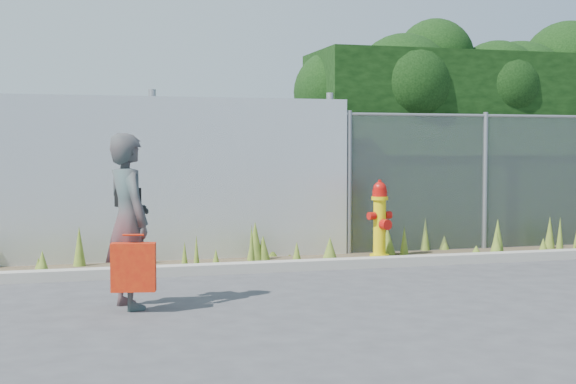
% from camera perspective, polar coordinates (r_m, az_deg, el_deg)
% --- Properties ---
extents(ground, '(80.00, 80.00, 0.00)m').
position_cam_1_polar(ground, '(8.35, 4.62, -7.36)').
color(ground, '#3D3D40').
rests_on(ground, ground).
extents(curb, '(16.00, 0.22, 0.12)m').
position_cam_1_polar(curb, '(10.02, 1.04, -5.23)').
color(curb, '#9B968C').
rests_on(curb, ground).
extents(weed_strip, '(16.00, 1.34, 0.54)m').
position_cam_1_polar(weed_strip, '(10.72, 0.52, -4.23)').
color(weed_strip, '#463928').
rests_on(weed_strip, ground).
extents(corrugated_fence, '(8.50, 0.21, 2.30)m').
position_cam_1_polar(corrugated_fence, '(10.72, -17.77, 0.77)').
color(corrugated_fence, silver).
rests_on(corrugated_fence, ground).
extents(chainlink_fence, '(6.50, 0.07, 2.05)m').
position_cam_1_polar(chainlink_fence, '(12.85, 17.90, 0.82)').
color(chainlink_fence, gray).
rests_on(chainlink_fence, ground).
extents(hedge, '(7.61, 2.10, 3.67)m').
position_cam_1_polar(hedge, '(13.78, 16.16, 4.94)').
color(hedge, black).
rests_on(hedge, ground).
extents(fire_hydrant, '(0.36, 0.32, 1.08)m').
position_cam_1_polar(fire_hydrant, '(11.08, 6.54, -2.02)').
color(fire_hydrant, yellow).
rests_on(fire_hydrant, ground).
extents(woman, '(0.56, 0.70, 1.66)m').
position_cam_1_polar(woman, '(7.73, -11.28, -2.03)').
color(woman, '#0E5D5C').
rests_on(woman, ground).
extents(red_tote_bag, '(0.40, 0.15, 0.53)m').
position_cam_1_polar(red_tote_bag, '(7.53, -10.93, -5.27)').
color(red_tote_bag, '#B4180A').
extents(black_shoulder_bag, '(0.24, 0.10, 0.18)m').
position_cam_1_polar(black_shoulder_bag, '(7.92, -11.32, -0.37)').
color(black_shoulder_bag, black).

